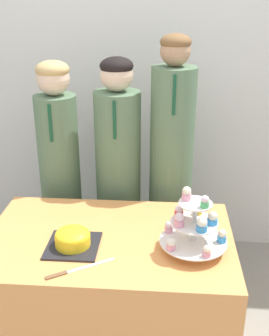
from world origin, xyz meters
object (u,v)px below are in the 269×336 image
(student_0, at_px, (61,182))
(cupcake_stand, at_px, (194,225))
(round_cake, at_px, (73,239))
(student_1, at_px, (118,184))
(student_2, at_px, (171,177))
(cake_knife, at_px, (69,272))

(student_0, bearing_deg, cupcake_stand, -41.70)
(cupcake_stand, xyz_separation_m, student_0, (-0.79, 0.71, -0.14))
(round_cake, xyz_separation_m, student_1, (0.14, 0.72, -0.05))
(cupcake_stand, height_order, student_1, student_1)
(round_cake, bearing_deg, cupcake_stand, 1.34)
(student_1, bearing_deg, round_cake, -100.64)
(student_0, distance_m, student_2, 0.69)
(student_0, bearing_deg, student_1, 0.00)
(cupcake_stand, distance_m, student_0, 1.07)
(student_0, height_order, student_1, student_1)
(student_1, bearing_deg, student_2, 0.00)
(cupcake_stand, bearing_deg, student_2, 98.10)
(student_1, bearing_deg, cake_knife, -96.96)
(cupcake_stand, xyz_separation_m, student_1, (-0.43, 0.71, -0.14))
(round_cake, xyz_separation_m, student_2, (0.46, 0.72, 0.01))
(student_1, bearing_deg, cupcake_stand, -58.94)
(cupcake_stand, relative_size, student_0, 0.21)
(student_2, bearing_deg, student_1, -180.00)
(round_cake, height_order, student_0, student_0)
(round_cake, height_order, student_1, student_1)
(cake_knife, height_order, student_0, student_0)
(round_cake, distance_m, student_1, 0.73)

